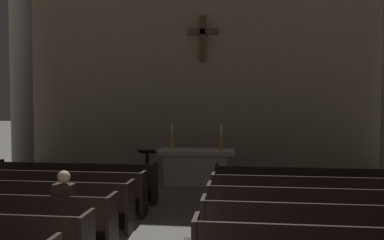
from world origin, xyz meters
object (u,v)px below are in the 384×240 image
object	(u,v)px
pew_right_row_6	(304,187)
column_left_third	(21,68)
candlestick_left	(172,141)
pew_left_row_5	(54,192)
pew_right_row_4	(322,213)
lectern	(147,172)
pew_left_row_6	(74,182)
pew_right_row_3	(336,233)
candlestick_right	(221,141)
lone_worshipper	(66,209)
altar	(196,166)
pew_left_row_4	(28,204)
pew_right_row_5	(312,199)

from	to	relation	value
pew_right_row_6	column_left_third	size ratio (longest dim) A/B	0.57
column_left_third	candlestick_left	xyz separation A→B (m)	(4.75, -0.42, -2.13)
pew_left_row_5	candlestick_left	xyz separation A→B (m)	(1.97, 3.39, 0.77)
pew_right_row_4	lectern	bearing A→B (deg)	139.49
pew_left_row_6	pew_right_row_3	xyz separation A→B (m)	(5.33, -3.20, 0.00)
lectern	candlestick_right	bearing A→B (deg)	32.96
candlestick_right	lectern	distance (m)	2.31
pew_right_row_4	pew_left_row_5	bearing A→B (deg)	168.69
pew_left_row_6	lectern	world-z (taller)	lectern
pew_left_row_6	lone_worshipper	distance (m)	3.39
pew_left_row_6	pew_right_row_3	bearing A→B (deg)	-30.96
lone_worshipper	lectern	bearing A→B (deg)	85.70
candlestick_right	lectern	world-z (taller)	candlestick_right
altar	lone_worshipper	size ratio (longest dim) A/B	1.67
altar	candlestick_right	distance (m)	1.00
pew_left_row_5	lectern	size ratio (longest dim) A/B	3.43
pew_right_row_3	lectern	bearing A→B (deg)	131.41
pew_left_row_5	pew_left_row_6	distance (m)	1.07
altar	candlestick_left	size ratio (longest dim) A/B	2.97
pew_right_row_6	lectern	bearing A→B (deg)	163.54
pew_right_row_4	lectern	world-z (taller)	lectern
pew_left_row_4	altar	bearing A→B (deg)	59.13
pew_right_row_3	pew_right_row_5	distance (m)	2.13
pew_left_row_5	pew_right_row_6	size ratio (longest dim) A/B	1.00
column_left_third	pew_right_row_3	bearing A→B (deg)	-36.22
pew_right_row_5	pew_left_row_6	bearing A→B (deg)	168.69
pew_right_row_6	candlestick_right	xyz separation A→B (m)	(-1.97, 2.33, 0.77)
pew_right_row_4	candlestick_right	distance (m)	4.94
lectern	altar	bearing A→B (deg)	46.21
pew_left_row_6	candlestick_right	size ratio (longest dim) A/B	5.34
candlestick_right	pew_right_row_4	bearing A→B (deg)	-66.21
lone_worshipper	altar	bearing A→B (deg)	74.98
pew_right_row_6	candlestick_right	world-z (taller)	candlestick_right
pew_right_row_4	lectern	distance (m)	5.02
pew_right_row_3	pew_right_row_4	bearing A→B (deg)	90.00
pew_right_row_5	column_left_third	world-z (taller)	column_left_third
pew_left_row_5	pew_left_row_6	world-z (taller)	same
pew_left_row_4	altar	size ratio (longest dim) A/B	1.80
column_left_third	candlestick_right	distance (m)	6.53
pew_left_row_4	pew_left_row_5	distance (m)	1.07
pew_left_row_4	candlestick_left	distance (m)	4.94
pew_right_row_6	lone_worshipper	bearing A→B (deg)	-142.64
pew_left_row_4	pew_right_row_3	size ratio (longest dim) A/B	1.00
candlestick_right	candlestick_left	bearing A→B (deg)	180.00
pew_right_row_6	candlestick_right	distance (m)	3.14
pew_left_row_5	pew_right_row_3	world-z (taller)	same
column_left_third	lone_worshipper	size ratio (longest dim) A/B	5.25
pew_right_row_4	pew_right_row_3	bearing A→B (deg)	-90.00
pew_left_row_5	lone_worshipper	size ratio (longest dim) A/B	2.99
pew_left_row_4	candlestick_left	size ratio (longest dim) A/B	5.34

